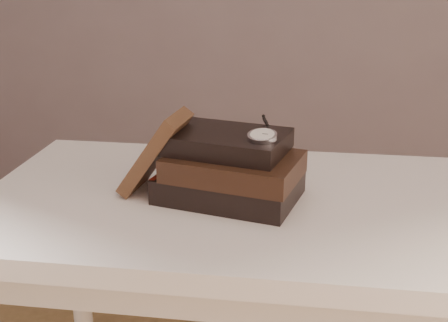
# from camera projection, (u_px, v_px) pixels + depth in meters

# --- Properties ---
(table) EXTENTS (1.00, 0.60, 0.75)m
(table) POSITION_uv_depth(u_px,v_px,m) (236.00, 239.00, 1.17)
(table) COLOR white
(table) RESTS_ON ground
(book_stack) EXTENTS (0.29, 0.23, 0.13)m
(book_stack) POSITION_uv_depth(u_px,v_px,m) (230.00, 169.00, 1.11)
(book_stack) COLOR black
(book_stack) RESTS_ON table
(journal) EXTENTS (0.14, 0.13, 0.16)m
(journal) POSITION_uv_depth(u_px,v_px,m) (155.00, 152.00, 1.14)
(journal) COLOR #3A2316
(journal) RESTS_ON table
(pocket_watch) EXTENTS (0.06, 0.16, 0.02)m
(pocket_watch) POSITION_uv_depth(u_px,v_px,m) (262.00, 135.00, 1.05)
(pocket_watch) COLOR silver
(pocket_watch) RESTS_ON book_stack
(eyeglasses) EXTENTS (0.13, 0.15, 0.05)m
(eyeglasses) POSITION_uv_depth(u_px,v_px,m) (204.00, 144.00, 1.22)
(eyeglasses) COLOR silver
(eyeglasses) RESTS_ON book_stack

